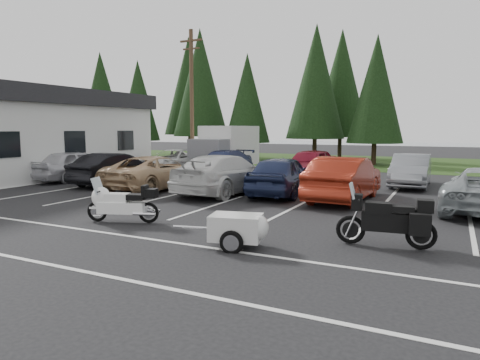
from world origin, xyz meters
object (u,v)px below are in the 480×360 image
Objects in this scene: car_near_3 at (225,174)px; car_far_3 at (411,170)px; car_far_1 at (222,164)px; car_far_2 at (310,164)px; car_near_1 at (115,169)px; car_near_4 at (282,175)px; utility_pole at (192,98)px; car_far_0 at (174,161)px; car_near_2 at (156,172)px; car_near_0 at (75,165)px; car_near_5 at (344,179)px; adventure_motorcycle at (386,215)px; cargo_trailer at (236,231)px; box_truck at (223,148)px; touring_motorcycle at (122,200)px.

car_near_3 reaches higher than car_far_3.
car_far_2 reaches higher than car_far_1.
car_near_1 is 8.49m from car_near_4.
utility_pole reaches higher than car_far_0.
car_near_2 is at bearing -124.43° from car_far_2.
car_near_5 is (14.21, -0.09, 0.03)m from car_near_0.
car_near_3 is 2.31× the size of adventure_motorcycle.
car_near_0 reaches higher than cargo_trailer.
car_near_1 is at bearing -83.96° from car_far_0.
car_far_3 is (4.54, 5.15, -0.06)m from car_near_4.
box_truck is 1.06× the size of car_far_0.
car_far_3 is at bearing 41.88° from touring_motorcycle.
utility_pole is 14.46m from car_near_5.
car_near_2 is at bearing 3.80° from car_near_4.
car_near_3 is 2.36× the size of touring_motorcycle.
car_near_0 reaches higher than car_near_2.
box_truck is at bearing 89.16° from touring_motorcycle.
car_near_5 reaches higher than car_near_1.
car_far_2 is (5.20, 6.47, 0.08)m from car_near_2.
car_far_2 reaches higher than car_near_0.
car_near_5 is 8.33m from touring_motorcycle.
adventure_motorcycle is at bearing 152.94° from car_near_2.
car_near_4 is (9.06, -7.33, -3.88)m from utility_pole.
car_far_1 is at bearing -34.53° from utility_pole.
car_near_4 reaches higher than car_far_0.
car_near_2 reaches higher than cargo_trailer.
car_near_4 is 8.00m from adventure_motorcycle.
car_near_5 reaches higher than car_far_1.
car_near_1 is at bearing -7.32° from car_near_2.
box_truck is 15.56m from touring_motorcycle.
touring_motorcycle is 4.29m from cargo_trailer.
car_far_1 is at bearing 126.18° from adventure_motorcycle.
cargo_trailer is (10.96, -15.19, -4.31)m from utility_pole.
adventure_motorcycle is (3.06, 1.59, 0.36)m from cargo_trailer.
car_near_1 is 5.71m from car_far_0.
adventure_motorcycle is (13.96, -11.40, 0.02)m from car_far_0.
car_near_2 is 3.22× the size of cargo_trailer.
car_far_2 is 2.89× the size of cargo_trailer.
car_near_0 reaches higher than car_far_0.
utility_pole reaches higher than car_far_3.
box_truck is 1.10× the size of car_near_5.
car_near_1 is at bearing -137.91° from car_far_2.
car_near_1 is 0.92× the size of car_far_1.
car_near_3 is at bearing -49.70° from utility_pole.
car_near_2 is 1.06× the size of car_far_1.
utility_pole is 1.71× the size of car_far_0.
car_near_5 reaches higher than cargo_trailer.
car_near_5 is at bearing 35.04° from touring_motorcycle.
touring_motorcycle is at bearing -60.17° from car_far_0.
car_near_3 is 2.36m from car_near_4.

